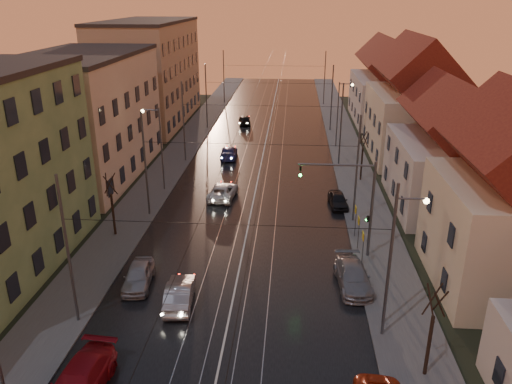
% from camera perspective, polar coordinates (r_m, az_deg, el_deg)
% --- Properties ---
extents(road, '(16.00, 120.00, 0.04)m').
position_cam_1_polar(road, '(56.98, 0.67, 3.65)').
color(road, black).
rests_on(road, ground).
extents(sidewalk_left, '(4.00, 120.00, 0.15)m').
position_cam_1_polar(sidewalk_left, '(58.41, -9.19, 3.88)').
color(sidewalk_left, '#4C4C4C').
rests_on(sidewalk_left, ground).
extents(sidewalk_right, '(4.00, 120.00, 0.15)m').
position_cam_1_polar(sidewalk_right, '(57.25, 10.73, 3.41)').
color(sidewalk_right, '#4C4C4C').
rests_on(sidewalk_right, ground).
extents(tram_rail_0, '(0.06, 120.00, 0.03)m').
position_cam_1_polar(tram_rail_0, '(57.14, -1.54, 3.73)').
color(tram_rail_0, gray).
rests_on(tram_rail_0, road).
extents(tram_rail_1, '(0.06, 120.00, 0.03)m').
position_cam_1_polar(tram_rail_1, '(57.02, -0.10, 3.70)').
color(tram_rail_1, gray).
rests_on(tram_rail_1, road).
extents(tram_rail_2, '(0.06, 120.00, 0.03)m').
position_cam_1_polar(tram_rail_2, '(56.93, 1.45, 3.67)').
color(tram_rail_2, gray).
rests_on(tram_rail_2, road).
extents(tram_rail_3, '(0.06, 120.00, 0.03)m').
position_cam_1_polar(tram_rail_3, '(56.88, 2.89, 3.63)').
color(tram_rail_3, gray).
rests_on(tram_rail_3, road).
extents(apartment_left_2, '(10.00, 20.00, 12.00)m').
position_cam_1_polar(apartment_left_2, '(53.71, -18.91, 8.00)').
color(apartment_left_2, beige).
rests_on(apartment_left_2, ground).
extents(apartment_left_3, '(10.00, 24.00, 14.00)m').
position_cam_1_polar(apartment_left_3, '(75.82, -12.07, 13.09)').
color(apartment_left_3, tan).
rests_on(apartment_left_3, ground).
extents(house_right_2, '(9.18, 12.24, 9.20)m').
position_cam_1_polar(house_right_2, '(46.11, 21.32, 3.84)').
color(house_right_2, beige).
rests_on(house_right_2, ground).
extents(house_right_3, '(9.18, 14.28, 11.50)m').
position_cam_1_polar(house_right_3, '(59.89, 17.57, 9.26)').
color(house_right_3, beige).
rests_on(house_right_3, ground).
extents(house_right_4, '(9.18, 16.32, 10.00)m').
position_cam_1_polar(house_right_4, '(77.37, 14.66, 11.57)').
color(house_right_4, beige).
rests_on(house_right_4, ground).
extents(catenary_pole_l_1, '(0.16, 0.16, 9.00)m').
position_cam_1_polar(catenary_pole_l_1, '(29.10, -20.69, -6.49)').
color(catenary_pole_l_1, '#595B60').
rests_on(catenary_pole_l_1, ground).
extents(catenary_pole_r_1, '(0.16, 0.16, 9.00)m').
position_cam_1_polar(catenary_pole_r_1, '(27.03, 15.02, -7.99)').
color(catenary_pole_r_1, '#595B60').
rests_on(catenary_pole_r_1, ground).
extents(catenary_pole_l_2, '(0.16, 0.16, 9.00)m').
position_cam_1_polar(catenary_pole_l_2, '(42.02, -12.52, 2.99)').
color(catenary_pole_l_2, '#595B60').
rests_on(catenary_pole_l_2, ground).
extents(catenary_pole_r_2, '(0.16, 0.16, 9.00)m').
position_cam_1_polar(catenary_pole_r_2, '(40.62, 11.44, 2.43)').
color(catenary_pole_r_2, '#595B60').
rests_on(catenary_pole_r_2, ground).
extents(catenary_pole_l_3, '(0.16, 0.16, 9.00)m').
position_cam_1_polar(catenary_pole_l_3, '(55.99, -8.28, 7.87)').
color(catenary_pole_l_3, '#595B60').
rests_on(catenary_pole_l_3, ground).
extents(catenary_pole_r_3, '(0.16, 0.16, 9.00)m').
position_cam_1_polar(catenary_pole_r_3, '(54.95, 9.69, 7.53)').
color(catenary_pole_r_3, '#595B60').
rests_on(catenary_pole_r_3, ground).
extents(catenary_pole_l_4, '(0.16, 0.16, 9.00)m').
position_cam_1_polar(catenary_pole_l_4, '(70.39, -5.70, 10.76)').
color(catenary_pole_l_4, '#595B60').
rests_on(catenary_pole_l_4, ground).
extents(catenary_pole_r_4, '(0.16, 0.16, 9.00)m').
position_cam_1_polar(catenary_pole_r_4, '(69.56, 8.65, 10.50)').
color(catenary_pole_r_4, '#595B60').
rests_on(catenary_pole_r_4, ground).
extents(catenary_pole_l_5, '(0.16, 0.16, 9.00)m').
position_cam_1_polar(catenary_pole_l_5, '(87.93, -3.70, 12.96)').
color(catenary_pole_l_5, '#595B60').
rests_on(catenary_pole_l_5, ground).
extents(catenary_pole_r_5, '(0.16, 0.16, 9.00)m').
position_cam_1_polar(catenary_pole_r_5, '(87.27, 7.85, 12.74)').
color(catenary_pole_r_5, '#595B60').
rests_on(catenary_pole_r_5, ground).
extents(street_lamp_1, '(1.75, 0.32, 8.00)m').
position_cam_1_polar(street_lamp_1, '(27.82, 15.77, -6.29)').
color(street_lamp_1, '#595B60').
rests_on(street_lamp_1, ground).
extents(street_lamp_2, '(1.75, 0.32, 8.00)m').
position_cam_1_polar(street_lamp_2, '(47.56, -11.16, 5.73)').
color(street_lamp_2, '#595B60').
rests_on(street_lamp_2, ground).
extents(street_lamp_3, '(1.75, 0.32, 8.00)m').
position_cam_1_polar(street_lamp_3, '(61.71, 9.64, 9.42)').
color(street_lamp_3, '#595B60').
rests_on(street_lamp_3, ground).
extents(traffic_light_mast, '(5.30, 0.32, 7.20)m').
position_cam_1_polar(traffic_light_mast, '(34.92, 11.56, -0.60)').
color(traffic_light_mast, '#595B60').
rests_on(traffic_light_mast, ground).
extents(bare_tree_0, '(1.09, 1.09, 5.11)m').
position_cam_1_polar(bare_tree_0, '(39.67, -16.09, -1.59)').
color(bare_tree_0, black).
rests_on(bare_tree_0, ground).
extents(bare_tree_1, '(1.09, 1.09, 5.11)m').
position_cam_1_polar(bare_tree_1, '(26.01, 19.33, -15.08)').
color(bare_tree_1, black).
rests_on(bare_tree_1, ground).
extents(bare_tree_2, '(1.09, 1.09, 5.11)m').
position_cam_1_polar(bare_tree_2, '(50.91, 12.04, 3.89)').
color(bare_tree_2, black).
rests_on(bare_tree_2, ground).
extents(driving_car_1, '(1.92, 4.50, 1.44)m').
position_cam_1_polar(driving_car_1, '(31.10, -8.72, -11.38)').
color(driving_car_1, gray).
rests_on(driving_car_1, ground).
extents(driving_car_2, '(2.60, 4.94, 1.33)m').
position_cam_1_polar(driving_car_2, '(46.15, -3.82, 0.08)').
color(driving_car_2, silver).
rests_on(driving_car_2, ground).
extents(driving_car_3, '(2.13, 4.66, 1.32)m').
position_cam_1_polar(driving_car_3, '(57.79, -3.12, 4.54)').
color(driving_car_3, navy).
rests_on(driving_car_3, ground).
extents(driving_car_4, '(2.16, 4.21, 1.37)m').
position_cam_1_polar(driving_car_4, '(73.38, -1.30, 8.26)').
color(driving_car_4, black).
rests_on(driving_car_4, ground).
extents(parked_left_2, '(2.52, 5.37, 1.51)m').
position_cam_1_polar(parked_left_2, '(26.08, -19.66, -19.88)').
color(parked_left_2, maroon).
rests_on(parked_left_2, ground).
extents(parked_left_3, '(2.06, 4.28, 1.41)m').
position_cam_1_polar(parked_left_3, '(33.40, -13.30, -9.28)').
color(parked_left_3, '#98989D').
rests_on(parked_left_3, ground).
extents(parked_right_1, '(2.40, 5.03, 1.42)m').
position_cam_1_polar(parked_right_1, '(33.03, 11.02, -9.45)').
color(parked_right_1, gray).
rests_on(parked_right_1, ground).
extents(parked_right_2, '(1.81, 3.83, 1.27)m').
position_cam_1_polar(parked_right_2, '(44.79, 9.35, -0.89)').
color(parked_right_2, black).
rests_on(parked_right_2, ground).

